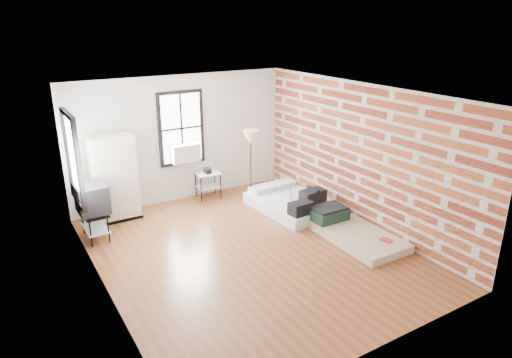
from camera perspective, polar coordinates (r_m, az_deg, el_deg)
ground at (r=8.24m, az=-0.70°, el=-9.03°), size 6.00×6.00×0.00m
room_shell at (r=7.98m, az=-0.65°, el=3.50°), size 5.02×6.02×2.80m
mattress_main at (r=9.91m, az=4.61°, el=-2.92°), size 1.47×1.92×0.59m
mattress_bare at (r=8.92m, az=11.57°, el=-6.22°), size 1.04×1.93×0.41m
wardrobe at (r=9.62m, az=-17.25°, el=0.07°), size 0.89×0.51×1.76m
side_table at (r=10.46m, az=-6.03°, el=0.15°), size 0.57×0.47×0.71m
floor_lamp at (r=9.91m, az=-0.67°, el=4.76°), size 0.35×0.35×1.65m
tv_stand at (r=8.92m, az=-19.77°, el=-2.52°), size 0.54×0.76×1.07m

